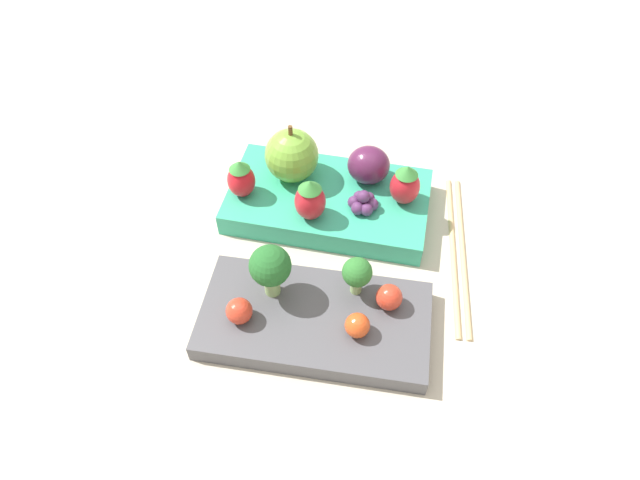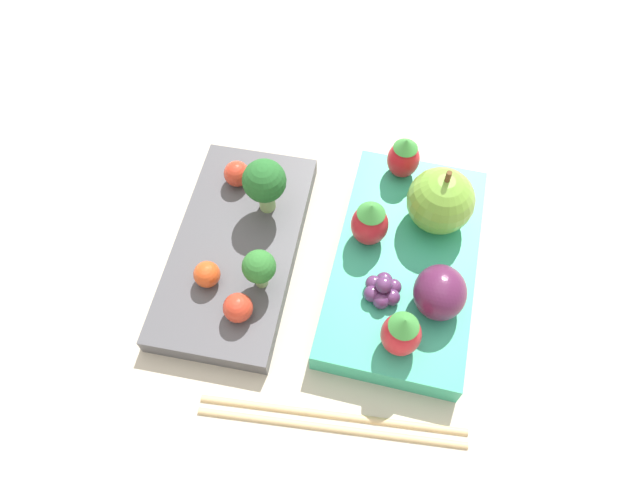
# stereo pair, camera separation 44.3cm
# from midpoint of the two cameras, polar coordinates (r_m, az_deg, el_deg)

# --- Properties ---
(ground_plane) EXTENTS (4.00, 4.00, 0.00)m
(ground_plane) POSITION_cam_midpoint_polar(r_m,az_deg,el_deg) (0.51, -15.61, -18.67)
(ground_plane) COLOR #BCB29E
(bento_box_savoury) EXTENTS (0.21, 0.11, 0.02)m
(bento_box_savoury) POSITION_cam_midpoint_polar(r_m,az_deg,el_deg) (0.48, -17.65, -26.32)
(bento_box_savoury) COLOR #4C4C51
(bento_box_savoury) RESTS_ON ground_plane
(bento_box_fruit) EXTENTS (0.22, 0.13, 0.03)m
(bento_box_fruit) POSITION_cam_midpoint_polar(r_m,az_deg,el_deg) (0.53, -13.46, -10.32)
(bento_box_fruit) COLOR #33A87F
(bento_box_fruit) RESTS_ON ground_plane
(broccoli_floret_0) EXTENTS (0.04, 0.04, 0.06)m
(broccoli_floret_0) POSITION_cam_midpoint_polar(r_m,az_deg,el_deg) (0.45, -23.56, -20.84)
(broccoli_floret_0) COLOR #93B770
(broccoli_floret_0) RESTS_ON bento_box_savoury
(broccoli_floret_1) EXTENTS (0.03, 0.03, 0.04)m
(broccoli_floret_1) POSITION_cam_midpoint_polar(r_m,az_deg,el_deg) (0.44, -12.95, -22.33)
(broccoli_floret_1) COLOR #93B770
(broccoli_floret_1) RESTS_ON bento_box_savoury
(cherry_tomato_0) EXTENTS (0.02, 0.02, 0.02)m
(cherry_tomato_0) POSITION_cam_midpoint_polar(r_m,az_deg,el_deg) (0.44, -13.64, -28.49)
(cherry_tomato_0) COLOR #DB4C1E
(cherry_tomato_0) RESTS_ON bento_box_savoury
(cherry_tomato_1) EXTENTS (0.02, 0.02, 0.02)m
(cherry_tomato_1) POSITION_cam_midpoint_polar(r_m,az_deg,el_deg) (0.48, -26.93, -24.71)
(cherry_tomato_1) COLOR red
(cherry_tomato_1) RESTS_ON bento_box_savoury
(cherry_tomato_2) EXTENTS (0.02, 0.02, 0.02)m
(cherry_tomato_2) POSITION_cam_midpoint_polar(r_m,az_deg,el_deg) (0.44, -8.86, -25.16)
(cherry_tomato_2) COLOR red
(cherry_tomato_2) RESTS_ON bento_box_savoury
(apple) EXTENTS (0.06, 0.06, 0.07)m
(apple) POSITION_cam_midpoint_polar(r_m,az_deg,el_deg) (0.51, -17.67, -5.22)
(apple) COLOR #70A838
(apple) RESTS_ON bento_box_fruit
(strawberry_0) EXTENTS (0.03, 0.03, 0.05)m
(strawberry_0) POSITION_cam_midpoint_polar(r_m,az_deg,el_deg) (0.48, -16.60, -11.52)
(strawberry_0) COLOR red
(strawberry_0) RESTS_ON bento_box_fruit
(strawberry_1) EXTENTS (0.03, 0.03, 0.05)m
(strawberry_1) POSITION_cam_midpoint_polar(r_m,az_deg,el_deg) (0.52, -23.62, -7.99)
(strawberry_1) COLOR red
(strawberry_1) RESTS_ON bento_box_fruit
(strawberry_2) EXTENTS (0.03, 0.03, 0.05)m
(strawberry_2) POSITION_cam_midpoint_polar(r_m,az_deg,el_deg) (0.48, -4.52, -9.66)
(strawberry_2) COLOR red
(strawberry_2) RESTS_ON bento_box_fruit
(plum) EXTENTS (0.05, 0.04, 0.04)m
(plum) POSITION_cam_midpoint_polar(r_m,az_deg,el_deg) (0.50, -8.45, -6.51)
(plum) COLOR #511E42
(plum) RESTS_ON bento_box_fruit
(grape_cluster) EXTENTS (0.03, 0.03, 0.02)m
(grape_cluster) POSITION_cam_midpoint_polar(r_m,az_deg,el_deg) (0.49, -9.65, -11.58)
(grape_cluster) COLOR #562D5B
(grape_cluster) RESTS_ON bento_box_fruit
(chopsticks_pair) EXTENTS (0.03, 0.21, 0.01)m
(chopsticks_pair) POSITION_cam_midpoint_polar(r_m,az_deg,el_deg) (0.49, 2.27, -17.50)
(chopsticks_pair) COLOR tan
(chopsticks_pair) RESTS_ON ground_plane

